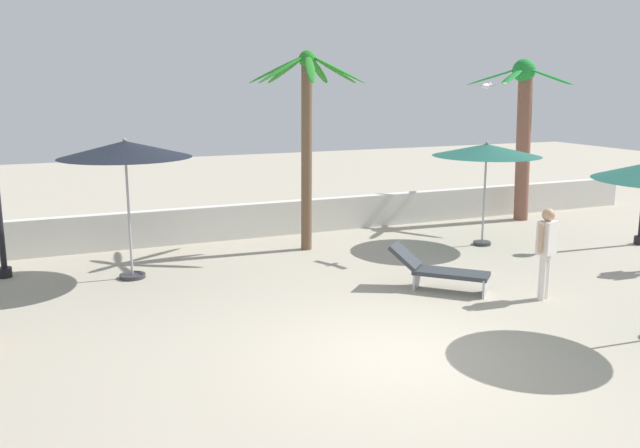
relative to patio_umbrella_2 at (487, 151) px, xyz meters
The scene contains 9 objects.
ground_plane 7.79m from the patio_umbrella_2, 135.42° to the right, with size 56.00×56.00×0.00m, color #B2A893.
boundary_wall 6.38m from the patio_umbrella_2, 150.27° to the left, with size 25.20×0.30×0.87m, color silver.
patio_umbrella_2 is the anchor object (origin of this frame).
patio_umbrella_4 8.30m from the patio_umbrella_2, behind, with size 2.59×2.59×2.83m.
palm_tree_0 3.60m from the patio_umbrella_2, 37.42° to the left, with size 2.88×2.99×4.54m.
palm_tree_1 4.35m from the patio_umbrella_2, 162.62° to the left, with size 2.71×2.64×4.61m.
lounge_chair_0 4.48m from the patio_umbrella_2, 137.99° to the right, with size 1.72×1.72×0.84m.
guest_0 4.44m from the patio_umbrella_2, 111.48° to the right, with size 0.52×0.36×1.69m.
seagull_0 1.67m from the patio_umbrella_2, 133.43° to the right, with size 0.51×0.92×0.14m.
Camera 1 is at (-4.65, -8.04, 3.88)m, focal length 38.00 mm.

